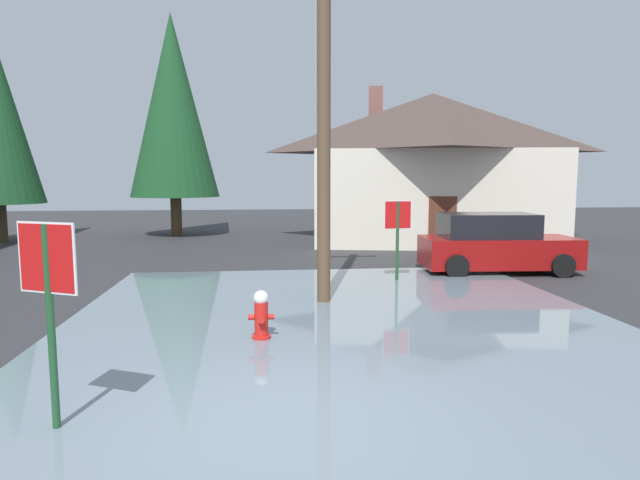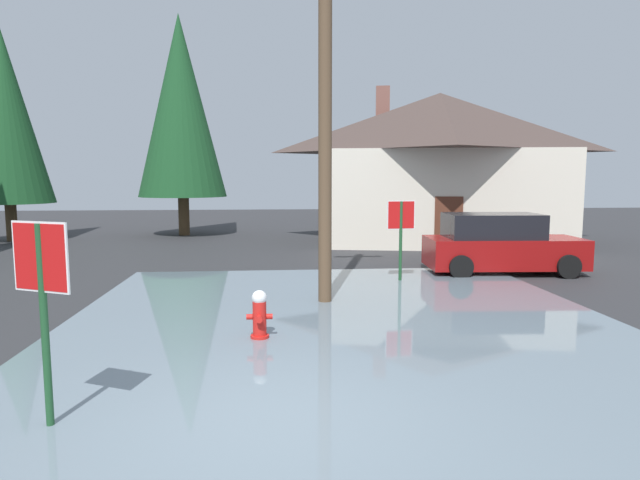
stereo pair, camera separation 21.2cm
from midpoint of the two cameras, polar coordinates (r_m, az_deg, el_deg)
ground_plane at (r=6.27m, az=-4.88°, el=-19.13°), size 80.00×80.00×0.10m
flood_puddle at (r=8.71m, az=3.04°, el=-11.05°), size 10.13×13.82×0.06m
stop_sign_near at (r=6.20m, az=-27.75°, el=-4.19°), size 0.67×0.33×2.23m
fire_hydrant at (r=8.91m, az=-6.94°, el=-8.07°), size 0.43×0.37×0.85m
utility_pole at (r=11.49m, az=-0.15°, el=19.06°), size 1.60×0.28×9.92m
stop_sign_far at (r=13.78m, az=7.81°, el=1.65°), size 0.73×0.10×2.10m
house at (r=23.34m, az=11.48°, el=7.80°), size 11.26×9.01×6.65m
parked_car at (r=15.91m, az=17.73°, el=-0.46°), size 4.34×2.14×1.68m
pine_tree_tall_left at (r=25.97m, az=-15.58°, el=13.51°), size 4.01×4.01×10.01m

